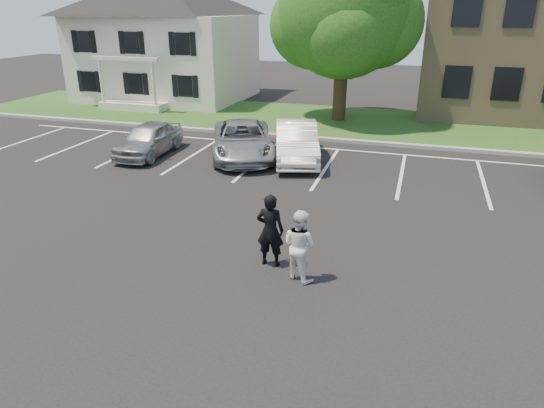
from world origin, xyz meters
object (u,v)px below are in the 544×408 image
object	(u,v)px
house	(166,38)
car_silver_minivan	(243,140)
tree	(346,14)
man_black_suit	(270,230)
car_white_sedan	(296,142)
man_white_shirt	(300,245)
car_silver_west	(149,139)

from	to	relation	value
house	car_silver_minivan	bearing A→B (deg)	-50.55
tree	man_black_suit	bearing A→B (deg)	-86.28
house	man_black_suit	distance (m)	23.87
house	car_silver_minivan	distance (m)	15.20
man_black_suit	car_white_sedan	bearing A→B (deg)	-81.60
house	man_white_shirt	bearing A→B (deg)	-55.17
house	car_silver_minivan	xyz separation A→B (m)	(9.45, -11.49, -3.12)
man_white_shirt	car_silver_minivan	world-z (taller)	man_white_shirt
tree	car_silver_minivan	size ratio (longest dim) A/B	1.73
house	tree	xyz separation A→B (m)	(12.13, -3.54, 1.52)
tree	car_silver_west	distance (m)	11.88
tree	man_white_shirt	xyz separation A→B (m)	(1.85, -16.55, -4.52)
man_black_suit	house	bearing A→B (deg)	-58.12
car_white_sedan	car_silver_minivan	bearing A→B (deg)	167.86
house	car_silver_west	bearing A→B (deg)	-65.36
car_silver_west	car_white_sedan	distance (m)	6.08
tree	car_silver_west	size ratio (longest dim) A/B	2.24
car_silver_west	man_white_shirt	bearing A→B (deg)	-45.33
house	car_white_sedan	bearing A→B (deg)	-44.15
man_white_shirt	car_white_sedan	world-z (taller)	man_white_shirt
house	man_white_shirt	size ratio (longest dim) A/B	6.24
man_black_suit	man_white_shirt	bearing A→B (deg)	151.39
man_white_shirt	car_silver_minivan	bearing A→B (deg)	-36.17
car_white_sedan	man_black_suit	bearing A→B (deg)	-96.46
tree	man_white_shirt	size ratio (longest dim) A/B	5.33
house	car_silver_west	xyz separation A→B (m)	(5.66, -12.35, -3.16)
car_silver_minivan	tree	bearing A→B (deg)	49.26
house	man_white_shirt	distance (m)	24.66
car_white_sedan	tree	bearing A→B (deg)	69.73
man_black_suit	man_white_shirt	distance (m)	0.90
house	car_silver_west	distance (m)	13.95
house	tree	world-z (taller)	tree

